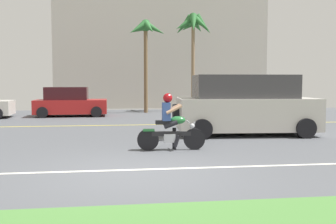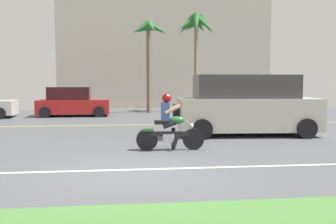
# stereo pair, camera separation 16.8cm
# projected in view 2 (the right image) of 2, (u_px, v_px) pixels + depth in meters

# --- Properties ---
(ground) EXTENTS (56.00, 30.00, 0.04)m
(ground) POSITION_uv_depth(u_px,v_px,m) (130.00, 148.00, 10.53)
(ground) COLOR #4C4F54
(lane_line_near) EXTENTS (50.40, 0.12, 0.01)m
(lane_line_near) POSITION_uv_depth(u_px,v_px,m) (133.00, 170.00, 7.75)
(lane_line_near) COLOR silver
(lane_line_near) RESTS_ON ground
(lane_line_far) EXTENTS (50.40, 0.12, 0.01)m
(lane_line_far) POSITION_uv_depth(u_px,v_px,m) (127.00, 125.00, 16.01)
(lane_line_far) COLOR yellow
(lane_line_far) RESTS_ON ground
(motorcyclist) EXTENTS (1.78, 0.58, 1.49)m
(motorcyclist) POSITION_uv_depth(u_px,v_px,m) (170.00, 126.00, 9.99)
(motorcyclist) COLOR black
(motorcyclist) RESTS_ON ground
(suv_nearby) EXTENTS (4.89, 2.50, 2.02)m
(suv_nearby) POSITION_uv_depth(u_px,v_px,m) (246.00, 106.00, 12.96)
(suv_nearby) COLOR beige
(suv_nearby) RESTS_ON ground
(parked_car_1) EXTENTS (3.74, 2.05, 1.54)m
(parked_car_1) POSITION_uv_depth(u_px,v_px,m) (73.00, 103.00, 20.35)
(parked_car_1) COLOR #AD1E1E
(parked_car_1) RESTS_ON ground
(palm_tree_0) EXTENTS (2.33, 2.36, 5.51)m
(palm_tree_0) POSITION_uv_depth(u_px,v_px,m) (148.00, 35.00, 22.41)
(palm_tree_0) COLOR brown
(palm_tree_0) RESTS_ON ground
(palm_tree_2) EXTENTS (2.63, 2.68, 6.04)m
(palm_tree_2) POSITION_uv_depth(u_px,v_px,m) (196.00, 28.00, 23.64)
(palm_tree_2) COLOR #846B4C
(palm_tree_2) RESTS_ON ground
(building_far) EXTENTS (14.93, 4.00, 8.58)m
(building_far) POSITION_uv_depth(u_px,v_px,m) (164.00, 49.00, 28.36)
(building_far) COLOR #BCB7AD
(building_far) RESTS_ON ground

